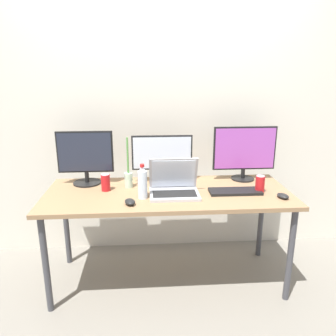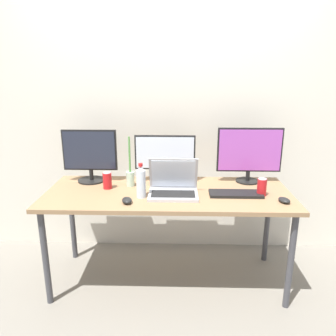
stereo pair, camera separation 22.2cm
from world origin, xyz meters
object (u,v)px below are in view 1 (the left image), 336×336
at_px(keyboard_main, 235,191).
at_px(soda_can_near_keyboard, 106,182).
at_px(work_desk, 168,199).
at_px(water_bottle, 142,183).
at_px(laptop_silver, 174,186).
at_px(monitor_left, 85,157).
at_px(monitor_center, 162,157).
at_px(soda_can_by_laptop, 260,184).
at_px(monitor_right, 244,151).
at_px(mouse_by_laptop, 283,196).
at_px(bamboo_vase, 128,178).
at_px(mouse_by_keyboard, 130,202).

distance_m(keyboard_main, soda_can_near_keyboard, 0.95).
xyz_separation_m(work_desk, water_bottle, (-0.18, -0.12, 0.17)).
xyz_separation_m(keyboard_main, soda_can_near_keyboard, (-0.94, 0.11, 0.05)).
height_order(laptop_silver, water_bottle, laptop_silver).
bearing_deg(monitor_left, water_bottle, -38.23).
bearing_deg(monitor_center, soda_can_by_laptop, -22.68).
bearing_deg(monitor_right, monitor_left, -179.26).
xyz_separation_m(laptop_silver, mouse_by_laptop, (0.75, -0.14, -0.04)).
relative_size(monitor_center, soda_can_by_laptop, 3.75).
xyz_separation_m(laptop_silver, water_bottle, (-0.22, -0.07, 0.05)).
height_order(monitor_right, bamboo_vase, monitor_right).
height_order(mouse_by_laptop, soda_can_near_keyboard, soda_can_near_keyboard).
distance_m(monitor_center, water_bottle, 0.39).
distance_m(monitor_right, bamboo_vase, 0.94).
relative_size(keyboard_main, water_bottle, 1.52).
bearing_deg(laptop_silver, water_bottle, -163.51).
height_order(monitor_right, soda_can_by_laptop, monitor_right).
height_order(monitor_center, water_bottle, monitor_center).
xyz_separation_m(work_desk, soda_can_near_keyboard, (-0.46, 0.05, 0.12)).
height_order(work_desk, mouse_by_keyboard, mouse_by_keyboard).
distance_m(monitor_right, water_bottle, 0.90).
relative_size(monitor_left, mouse_by_keyboard, 4.35).
xyz_separation_m(monitor_left, soda_can_by_laptop, (1.29, -0.29, -0.15)).
bearing_deg(keyboard_main, monitor_right, 64.65).
distance_m(monitor_left, monitor_right, 1.25).
height_order(monitor_left, mouse_by_laptop, monitor_left).
bearing_deg(soda_can_near_keyboard, monitor_right, 9.77).
bearing_deg(mouse_by_laptop, keyboard_main, 135.17).
height_order(monitor_left, monitor_right, monitor_right).
relative_size(work_desk, soda_can_by_laptop, 14.20).
relative_size(monitor_center, water_bottle, 1.92).
distance_m(soda_can_near_keyboard, bamboo_vase, 0.18).
relative_size(soda_can_by_laptop, bamboo_vase, 0.33).
relative_size(water_bottle, soda_can_by_laptop, 1.95).
bearing_deg(monitor_right, work_desk, -158.99).
height_order(work_desk, soda_can_by_laptop, soda_can_by_laptop).
distance_m(laptop_silver, mouse_by_keyboard, 0.36).
relative_size(monitor_center, mouse_by_keyboard, 4.83).
height_order(mouse_by_keyboard, water_bottle, water_bottle).
height_order(keyboard_main, soda_can_by_laptop, soda_can_by_laptop).
xyz_separation_m(water_bottle, soda_can_by_laptop, (0.85, 0.06, -0.05)).
relative_size(monitor_center, bamboo_vase, 1.23).
distance_m(monitor_left, laptop_silver, 0.73).
distance_m(monitor_right, soda_can_near_keyboard, 1.12).
bearing_deg(bamboo_vase, mouse_by_laptop, -15.81).
distance_m(water_bottle, soda_can_by_laptop, 0.85).
bearing_deg(work_desk, soda_can_by_laptop, -5.29).
height_order(soda_can_near_keyboard, soda_can_by_laptop, same).
bearing_deg(soda_can_near_keyboard, keyboard_main, -6.91).
relative_size(work_desk, bamboo_vase, 4.65).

